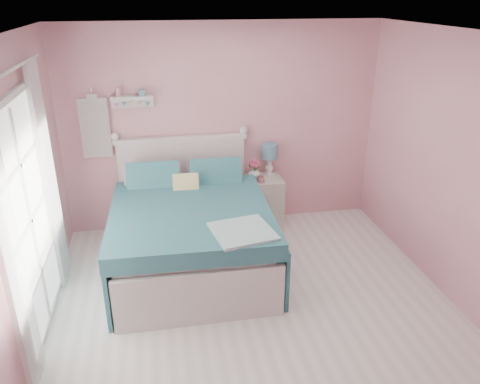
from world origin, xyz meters
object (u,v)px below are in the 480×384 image
object	(u,v)px
vase	(254,173)
teacup	(261,179)
nightstand	(263,202)
table_lamp	(270,154)
bed	(190,233)

from	to	relation	value
vase	teacup	bearing A→B (deg)	-67.53
nightstand	vase	world-z (taller)	vase
nightstand	table_lamp	bearing A→B (deg)	50.92
vase	teacup	size ratio (longest dim) A/B	1.82
vase	teacup	xyz separation A→B (m)	(0.05, -0.13, -0.05)
bed	nightstand	bearing A→B (deg)	40.05
nightstand	table_lamp	size ratio (longest dim) A/B	1.61
teacup	bed	bearing A→B (deg)	-143.77
nightstand	teacup	distance (m)	0.39
table_lamp	vase	size ratio (longest dim) A/B	2.52
table_lamp	vase	distance (m)	0.32
table_lamp	nightstand	bearing A→B (deg)	-129.08
nightstand	teacup	world-z (taller)	teacup
table_lamp	teacup	xyz separation A→B (m)	(-0.17, -0.24, -0.26)
vase	table_lamp	bearing A→B (deg)	25.27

